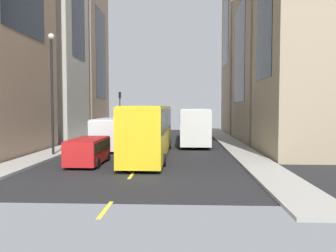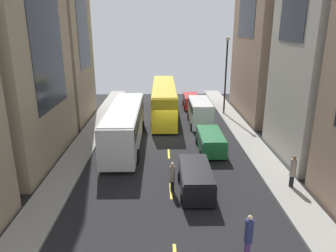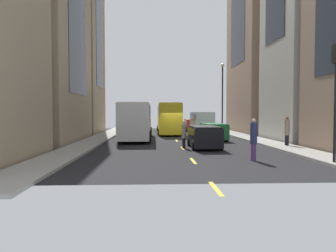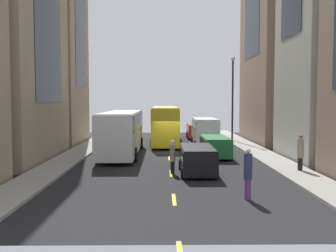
% 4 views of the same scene
% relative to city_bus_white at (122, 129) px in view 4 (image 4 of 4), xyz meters
% --- Properties ---
extents(ground_plane, '(40.58, 40.58, 0.00)m').
position_rel_city_bus_white_xyz_m(ground_plane, '(3.67, 0.89, -2.01)').
color(ground_plane, black).
extents(sidewalk_west, '(2.16, 44.00, 0.15)m').
position_rel_city_bus_white_xyz_m(sidewalk_west, '(-3.54, 0.89, -1.93)').
color(sidewalk_west, '#9E9B93').
rests_on(sidewalk_west, ground).
extents(sidewalk_east, '(2.16, 44.00, 0.15)m').
position_rel_city_bus_white_xyz_m(sidewalk_east, '(10.88, 0.89, -1.93)').
color(sidewalk_east, '#9E9B93').
rests_on(sidewalk_east, ground).
extents(lane_stripe_1, '(0.16, 2.00, 0.01)m').
position_rel_city_bus_white_xyz_m(lane_stripe_1, '(3.67, -14.11, -2.00)').
color(lane_stripe_1, yellow).
rests_on(lane_stripe_1, ground).
extents(lane_stripe_2, '(0.16, 2.00, 0.01)m').
position_rel_city_bus_white_xyz_m(lane_stripe_2, '(3.67, -8.11, -2.00)').
color(lane_stripe_2, yellow).
rests_on(lane_stripe_2, ground).
extents(lane_stripe_3, '(0.16, 2.00, 0.01)m').
position_rel_city_bus_white_xyz_m(lane_stripe_3, '(3.67, -2.11, -2.00)').
color(lane_stripe_3, yellow).
rests_on(lane_stripe_3, ground).
extents(lane_stripe_4, '(0.16, 2.00, 0.01)m').
position_rel_city_bus_white_xyz_m(lane_stripe_4, '(3.67, 3.89, -2.00)').
color(lane_stripe_4, yellow).
rests_on(lane_stripe_4, ground).
extents(lane_stripe_5, '(0.16, 2.00, 0.01)m').
position_rel_city_bus_white_xyz_m(lane_stripe_5, '(3.67, 9.89, -2.00)').
color(lane_stripe_5, yellow).
rests_on(lane_stripe_5, ground).
extents(lane_stripe_6, '(0.16, 2.00, 0.01)m').
position_rel_city_bus_white_xyz_m(lane_stripe_6, '(3.67, 15.89, -2.00)').
color(lane_stripe_6, yellow).
rests_on(lane_stripe_6, ground).
extents(lane_stripe_7, '(0.16, 2.00, 0.01)m').
position_rel_city_bus_white_xyz_m(lane_stripe_7, '(3.67, 21.89, -2.00)').
color(lane_stripe_7, yellow).
rests_on(lane_stripe_7, ground).
extents(building_west_2, '(8.10, 8.35, 24.76)m').
position_rel_city_bus_white_xyz_m(building_west_2, '(-8.83, 8.04, 10.37)').
color(building_west_2, tan).
rests_on(building_west_2, ground).
extents(city_bus_white, '(2.80, 11.87, 3.35)m').
position_rel_city_bus_white_xyz_m(city_bus_white, '(0.00, 0.00, 0.00)').
color(city_bus_white, silver).
rests_on(city_bus_white, ground).
extents(streetcar_yellow, '(2.70, 13.72, 3.59)m').
position_rel_city_bus_white_xyz_m(streetcar_yellow, '(3.39, 8.97, 0.12)').
color(streetcar_yellow, yellow).
rests_on(streetcar_yellow, ground).
extents(delivery_van_white, '(2.25, 5.55, 2.58)m').
position_rel_city_bus_white_xyz_m(delivery_van_white, '(7.08, 5.56, -0.49)').
color(delivery_van_white, white).
rests_on(delivery_van_white, ground).
extents(car_black_0, '(2.04, 4.51, 1.56)m').
position_rel_city_bus_white_xyz_m(car_black_0, '(5.19, -8.09, -1.08)').
color(car_black_0, black).
rests_on(car_black_0, ground).
extents(car_green_1, '(2.07, 4.69, 1.52)m').
position_rel_city_bus_white_xyz_m(car_green_1, '(7.11, -1.48, -1.11)').
color(car_green_1, '#1E7238').
rests_on(car_green_1, ground).
extents(car_red_2, '(1.99, 4.27, 1.61)m').
position_rel_city_bus_white_xyz_m(car_red_2, '(6.83, 12.78, -1.06)').
color(car_red_2, red).
rests_on(car_red_2, ground).
extents(pedestrian_waiting_curb, '(0.37, 0.37, 2.08)m').
position_rel_city_bus_white_xyz_m(pedestrian_waiting_curb, '(11.23, -7.94, -0.76)').
color(pedestrian_waiting_curb, black).
rests_on(pedestrian_waiting_curb, ground).
extents(pedestrian_walking_far, '(0.31, 0.31, 1.94)m').
position_rel_city_bus_white_xyz_m(pedestrian_walking_far, '(3.75, -8.15, -0.96)').
color(pedestrian_walking_far, black).
rests_on(pedestrian_walking_far, ground).
extents(pedestrian_crossing_mid, '(0.36, 0.36, 2.19)m').
position_rel_city_bus_white_xyz_m(pedestrian_crossing_mid, '(6.82, -14.14, -0.84)').
color(pedestrian_crossing_mid, '#593372').
rests_on(pedestrian_crossing_mid, ground).
extents(streetlamp_near, '(0.44, 0.44, 8.54)m').
position_rel_city_bus_white_xyz_m(streetlamp_near, '(10.31, 9.48, 3.25)').
color(streetlamp_near, black).
rests_on(streetlamp_near, ground).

